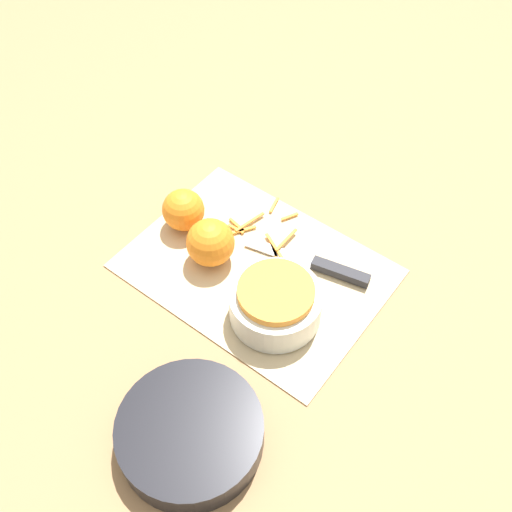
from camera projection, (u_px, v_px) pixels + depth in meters
name	position (u px, v px, depth m)	size (l,w,h in m)	color
ground_plane	(256.00, 269.00, 1.03)	(4.00, 4.00, 0.00)	#9E754C
cutting_board	(256.00, 268.00, 1.03)	(0.43, 0.31, 0.01)	#CCB284
bowl_speckled	(275.00, 302.00, 0.94)	(0.15, 0.15, 0.07)	silver
bowl_dark	(190.00, 433.00, 0.82)	(0.20, 0.20, 0.05)	black
knife	(328.00, 268.00, 1.02)	(0.22, 0.07, 0.02)	#232328
orange_left	(210.00, 243.00, 1.01)	(0.08, 0.08, 0.08)	orange
orange_right	(183.00, 210.00, 1.06)	(0.08, 0.08, 0.08)	orange
peel_pile	(262.00, 231.00, 1.07)	(0.13, 0.14, 0.01)	gold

